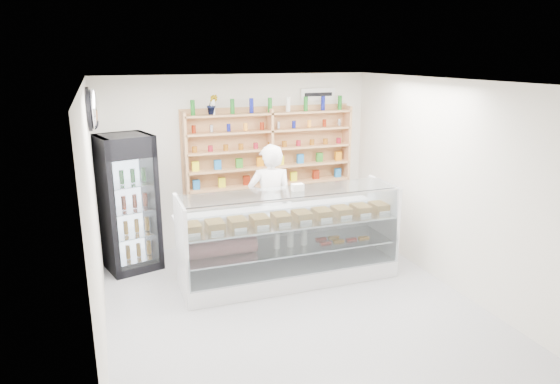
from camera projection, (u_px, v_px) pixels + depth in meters
name	position (u px, v px, depth m)	size (l,w,h in m)	color
room	(293.00, 200.00, 5.99)	(5.00, 5.00, 5.00)	#A3A3A7
display_counter	(289.00, 255.00, 7.03)	(3.03, 0.90, 1.32)	white
shop_worker	(270.00, 204.00, 7.49)	(0.67, 0.44, 1.84)	white
drinks_cooler	(128.00, 203.00, 7.27)	(0.88, 0.87, 2.01)	black
wall_shelving	(270.00, 149.00, 8.23)	(2.84, 0.28, 1.33)	tan
potted_plant	(212.00, 104.00, 7.72)	(0.17, 0.14, 0.31)	#1E6626
security_mirror	(93.00, 109.00, 6.10)	(0.15, 0.50, 0.50)	silver
wall_sign	(318.00, 94.00, 8.41)	(0.62, 0.03, 0.20)	white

